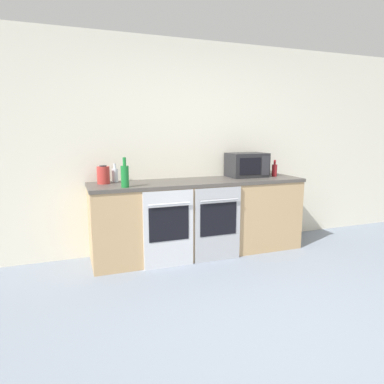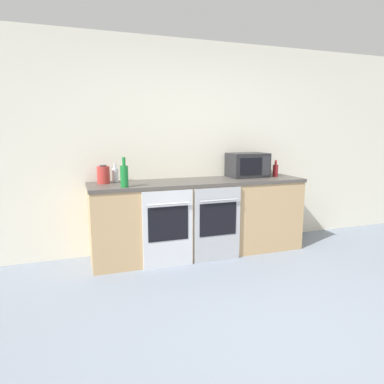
{
  "view_description": "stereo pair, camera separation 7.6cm",
  "coord_description": "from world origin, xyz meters",
  "views": [
    {
      "loc": [
        -1.49,
        -1.82,
        1.49
      ],
      "look_at": [
        -0.1,
        1.99,
        0.77
      ],
      "focal_mm": 32.0,
      "sensor_mm": 36.0,
      "label": 1
    },
    {
      "loc": [
        -1.42,
        -1.85,
        1.49
      ],
      "look_at": [
        -0.1,
        1.99,
        0.77
      ],
      "focal_mm": 32.0,
      "sensor_mm": 36.0,
      "label": 2
    }
  ],
  "objects": [
    {
      "name": "bottle_red",
      "position": [
        1.07,
        2.01,
        1.0
      ],
      "size": [
        0.07,
        0.07,
        0.22
      ],
      "color": "maroon",
      "rests_on": "counter_back"
    },
    {
      "name": "bottle_green",
      "position": [
        -0.93,
        1.77,
        1.04
      ],
      "size": [
        0.08,
        0.08,
        0.32
      ],
      "color": "#19722D",
      "rests_on": "counter_back"
    },
    {
      "name": "kettle",
      "position": [
        -1.11,
        2.11,
        1.01
      ],
      "size": [
        0.14,
        0.14,
        0.21
      ],
      "color": "#B2332D",
      "rests_on": "counter_back"
    },
    {
      "name": "counter_back",
      "position": [
        0.0,
        1.99,
        0.46
      ],
      "size": [
        2.62,
        0.64,
        0.91
      ],
      "color": "tan",
      "rests_on": "ground_plane"
    },
    {
      "name": "wall_back",
      "position": [
        0.0,
        2.32,
        1.3
      ],
      "size": [
        10.0,
        0.06,
        2.6
      ],
      "color": "silver",
      "rests_on": "ground_plane"
    },
    {
      "name": "oven_left",
      "position": [
        -0.49,
        1.66,
        0.44
      ],
      "size": [
        0.56,
        0.06,
        0.87
      ],
      "color": "silver",
      "rests_on": "ground_plane"
    },
    {
      "name": "oven_right",
      "position": [
        0.1,
        1.66,
        0.44
      ],
      "size": [
        0.56,
        0.06,
        0.87
      ],
      "color": "#A8AAAF",
      "rests_on": "ground_plane"
    },
    {
      "name": "ground_plane",
      "position": [
        0.0,
        0.0,
        0.0
      ],
      "size": [
        16.0,
        16.0,
        0.0
      ],
      "primitive_type": "plane",
      "color": "gray"
    },
    {
      "name": "microwave",
      "position": [
        0.7,
        2.09,
        1.07
      ],
      "size": [
        0.49,
        0.35,
        0.31
      ],
      "color": "#232326",
      "rests_on": "counter_back"
    },
    {
      "name": "bottle_clear",
      "position": [
        -0.97,
        2.19,
        1.0
      ],
      "size": [
        0.07,
        0.07,
        0.22
      ],
      "color": "silver",
      "rests_on": "counter_back"
    }
  ]
}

